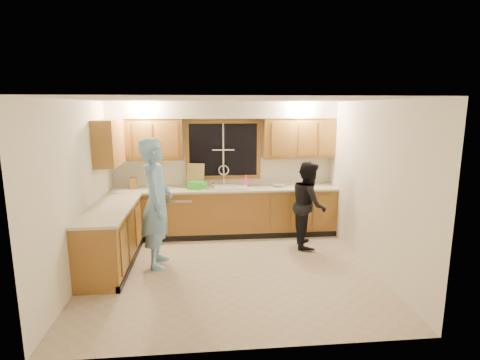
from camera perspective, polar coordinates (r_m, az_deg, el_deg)
name	(u,v)px	position (r m, az deg, el deg)	size (l,w,h in m)	color
floor	(231,270)	(5.78, -1.43, -13.50)	(4.20, 4.20, 0.00)	#BAA88F
ceiling	(230,100)	(5.26, -1.56, 12.12)	(4.20, 4.20, 0.00)	white
wall_back	(223,168)	(7.25, -2.55, 1.88)	(4.20, 4.20, 0.00)	white
wall_left	(79,192)	(5.65, -23.28, -1.63)	(3.80, 3.80, 0.00)	white
wall_right	(370,186)	(5.91, 19.27, -0.81)	(3.80, 3.80, 0.00)	white
base_cabinets_back	(225,212)	(7.13, -2.36, -4.94)	(4.20, 0.60, 0.88)	#9E692D
base_cabinets_left	(111,238)	(6.10, -18.99, -8.33)	(0.60, 1.90, 0.88)	#9E692D
countertop_back	(224,189)	(7.01, -2.39, -1.36)	(4.20, 0.63, 0.04)	beige
countertop_left	(111,209)	(5.97, -19.13, -4.15)	(0.63, 1.90, 0.04)	beige
upper_cabinets_left	(146,139)	(7.09, -14.16, 6.03)	(1.35, 0.33, 0.75)	#9E692D
upper_cabinets_right	(298,138)	(7.23, 8.90, 6.32)	(1.35, 0.33, 0.75)	#9E692D
upper_cabinets_return	(109,143)	(6.59, -19.36, 5.39)	(0.33, 0.90, 0.75)	#9E692D
soffit	(223,110)	(6.98, -2.55, 10.59)	(4.20, 0.35, 0.30)	silver
window_frame	(223,150)	(7.19, -2.57, 4.62)	(1.44, 0.03, 1.14)	black
sink	(224,190)	(7.03, -2.39, -1.60)	(0.86, 0.52, 0.57)	silver
dishwasher	(179,215)	(7.14, -9.22, -5.32)	(0.60, 0.56, 0.82)	silver
stove	(101,251)	(5.58, -20.35, -10.14)	(0.58, 0.75, 0.90)	silver
man	(157,203)	(5.76, -12.59, -3.46)	(0.72, 0.47, 1.97)	#76B0DF
woman	(309,204)	(6.60, 10.40, -3.64)	(0.73, 0.57, 1.50)	black
knife_block	(134,183)	(7.15, -15.92, -0.50)	(0.12, 0.10, 0.21)	#9F6C2B
cutting_board	(195,175)	(7.12, -6.81, 0.76)	(0.33, 0.02, 0.44)	tan
dish_crate	(197,185)	(6.94, -6.53, -0.80)	(0.29, 0.27, 0.13)	green
soap_bottle	(246,180)	(7.16, 0.94, -0.05)	(0.10, 0.10, 0.21)	pink
bowl	(278,185)	(7.14, 5.87, -0.78)	(0.23, 0.23, 0.06)	silver
can_left	(210,188)	(6.79, -4.55, -1.15)	(0.06, 0.06, 0.11)	beige
can_right	(213,187)	(6.84, -4.12, -1.02)	(0.06, 0.06, 0.11)	beige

